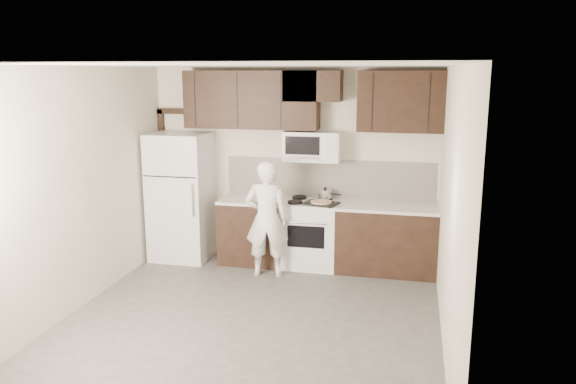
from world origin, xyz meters
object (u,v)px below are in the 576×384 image
(stove, at_px, (310,233))
(microwave, at_px, (312,146))
(refrigerator, at_px, (181,196))
(person, at_px, (267,219))

(stove, distance_m, microwave, 1.20)
(microwave, bearing_deg, refrigerator, -174.85)
(refrigerator, bearing_deg, stove, 1.51)
(stove, bearing_deg, person, -134.62)
(microwave, xyz_separation_m, refrigerator, (-1.85, -0.17, -0.75))
(stove, distance_m, person, 0.76)
(person, bearing_deg, microwave, -138.51)
(stove, height_order, microwave, microwave)
(stove, xyz_separation_m, person, (-0.48, -0.49, 0.31))
(refrigerator, bearing_deg, person, -17.93)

